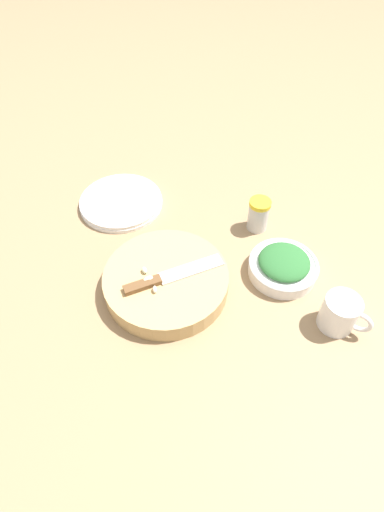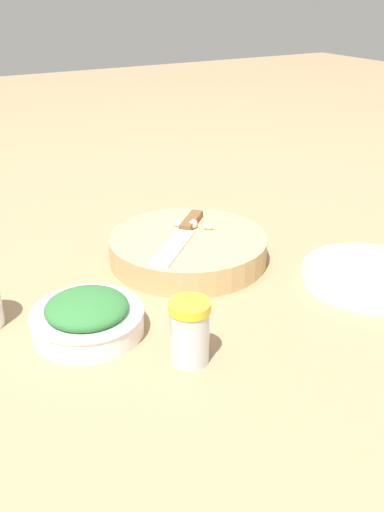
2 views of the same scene
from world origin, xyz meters
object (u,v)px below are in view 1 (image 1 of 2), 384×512
(garlic_cloves, at_px, (149,279))
(spice_jar, at_px, (258,214))
(coffee_mug, at_px, (340,314))
(plate_stack, at_px, (121,202))
(herb_bowl, at_px, (283,266))
(cutting_board, at_px, (166,281))
(chef_knife, at_px, (169,277))

(garlic_cloves, xyz_separation_m, spice_jar, (0.18, 0.29, -0.01))
(garlic_cloves, height_order, spice_jar, spice_jar)
(coffee_mug, distance_m, plate_stack, 0.63)
(coffee_mug, bearing_deg, garlic_cloves, -171.30)
(spice_jar, bearing_deg, plate_stack, -173.59)
(herb_bowl, distance_m, plate_stack, 0.48)
(cutting_board, height_order, garlic_cloves, garlic_cloves)
(spice_jar, distance_m, coffee_mug, 0.33)
(garlic_cloves, relative_size, plate_stack, 0.27)
(spice_jar, bearing_deg, cutting_board, -119.23)
(herb_bowl, height_order, plate_stack, herb_bowl)
(garlic_cloves, distance_m, plate_stack, 0.32)
(coffee_mug, xyz_separation_m, plate_stack, (-0.60, 0.19, -0.03))
(cutting_board, relative_size, coffee_mug, 2.66)
(spice_jar, bearing_deg, coffee_mug, -45.00)
(cutting_board, relative_size, chef_knife, 1.49)
(plate_stack, bearing_deg, garlic_cloves, -51.68)
(cutting_board, xyz_separation_m, coffee_mug, (0.38, 0.03, 0.02))
(coffee_mug, bearing_deg, herb_bowl, 143.90)
(chef_knife, distance_m, herb_bowl, 0.27)
(chef_knife, xyz_separation_m, plate_stack, (-0.24, 0.23, -0.04))
(chef_knife, relative_size, spice_jar, 2.12)
(cutting_board, xyz_separation_m, garlic_cloves, (-0.03, -0.03, 0.03))
(chef_knife, xyz_separation_m, spice_jar, (0.14, 0.27, -0.01))
(garlic_cloves, xyz_separation_m, plate_stack, (-0.20, 0.25, -0.04))
(garlic_cloves, xyz_separation_m, coffee_mug, (0.41, 0.06, -0.01))
(herb_bowl, height_order, coffee_mug, coffee_mug)
(coffee_mug, bearing_deg, cutting_board, -175.07)
(plate_stack, bearing_deg, herb_bowl, -10.75)
(cutting_board, xyz_separation_m, herb_bowl, (0.24, 0.13, 0.00))
(cutting_board, height_order, herb_bowl, herb_bowl)
(garlic_cloves, height_order, herb_bowl, garlic_cloves)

